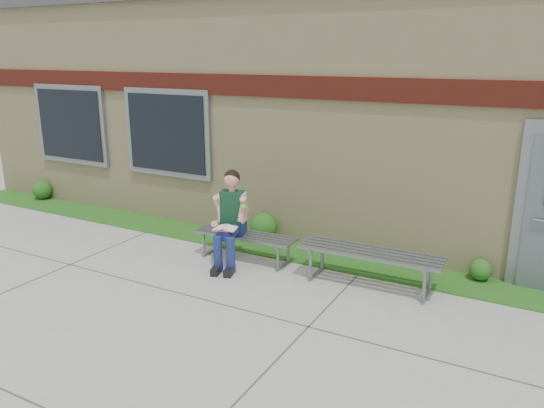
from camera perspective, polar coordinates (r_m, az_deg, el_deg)
The scene contains 9 objects.
ground at distance 6.48m, azimuth -6.26°, elevation -12.86°, with size 80.00×80.00×0.00m, color #9E9E99.
grass_strip at distance 8.53m, azimuth 3.72°, elevation -5.41°, with size 16.00×0.80×0.02m, color #255215.
school_building at distance 11.17m, azimuth 11.38°, elevation 10.45°, with size 16.20×6.22×4.20m.
bench_left at distance 8.23m, azimuth -2.89°, elevation -3.88°, with size 1.64×0.50×0.42m.
bench_right at distance 7.42m, azimuth 10.49°, elevation -5.81°, with size 1.99×0.59×0.51m.
girl at distance 8.00m, azimuth -4.54°, elevation -1.52°, with size 0.63×0.95×1.43m.
shrub_west at distance 12.66m, azimuth -23.47°, elevation 1.41°, with size 0.41×0.41×0.41m, color #255215.
shrub_mid at distance 9.06m, azimuth -0.93°, elevation -2.46°, with size 0.47×0.47×0.47m, color #255215.
shrub_east at distance 8.07m, azimuth 21.51°, elevation -6.58°, with size 0.31×0.31×0.31m, color #255215.
Camera 1 is at (3.30, -4.63, 3.11)m, focal length 35.00 mm.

